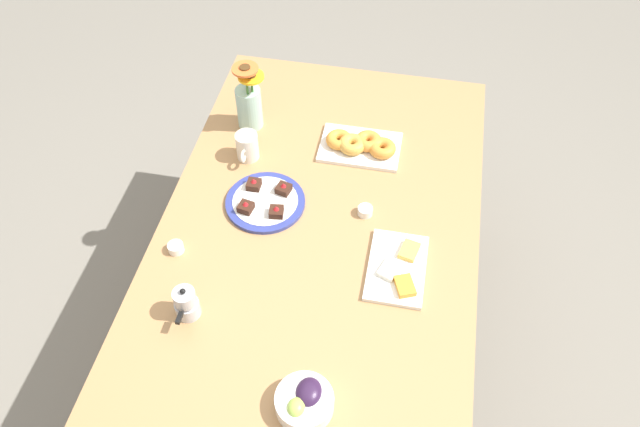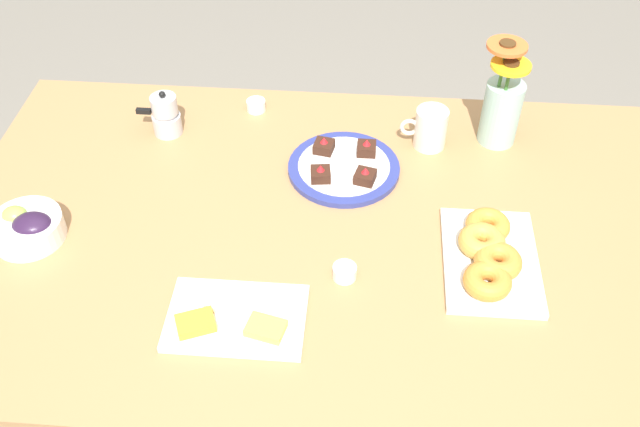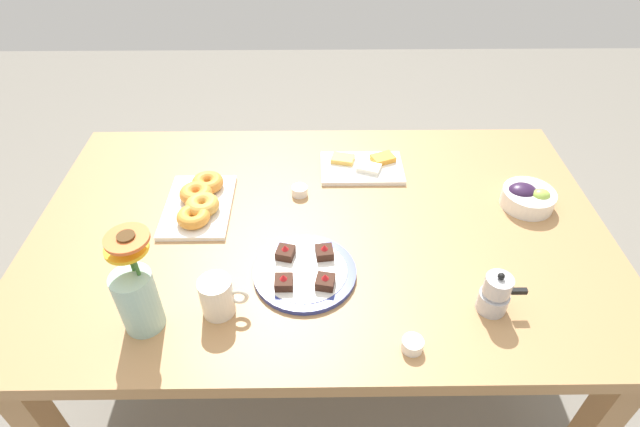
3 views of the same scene
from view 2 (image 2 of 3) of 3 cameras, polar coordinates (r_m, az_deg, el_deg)
The scene contains 11 objects.
ground_plane at distance 2.11m, azimuth 0.00°, elevation -15.39°, with size 6.00×6.00×0.00m, color slate.
dining_table at distance 1.58m, azimuth 0.00°, elevation -3.26°, with size 1.60×1.00×0.74m.
coffee_mug at distance 1.72m, azimuth 8.80°, elevation 6.79°, with size 0.11×0.08×0.10m.
grape_bowl at distance 1.60m, azimuth -22.36°, elevation -1.02°, with size 0.15×0.15×0.07m.
cheese_platter at distance 1.36m, azimuth -6.85°, elevation -8.30°, with size 0.26×0.17×0.03m.
croissant_platter at distance 1.47m, azimuth 13.39°, elevation -3.24°, with size 0.19×0.28×0.05m.
jam_cup_honey at distance 1.84m, azimuth -5.14°, elevation 8.64°, with size 0.05×0.05×0.03m.
jam_cup_berry at distance 1.41m, azimuth 1.98°, elevation -4.67°, with size 0.05×0.05×0.03m.
dessert_plate at distance 1.65m, azimuth 1.92°, elevation 3.73°, with size 0.26×0.26×0.05m.
flower_vase at distance 1.74m, azimuth 14.33°, elevation 8.23°, with size 0.11×0.11×0.27m.
moka_pot at distance 1.78m, azimuth -12.24°, elevation 7.66°, with size 0.11×0.07×0.12m.
Camera 2 is at (-0.08, 1.07, 1.82)m, focal length 40.00 mm.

